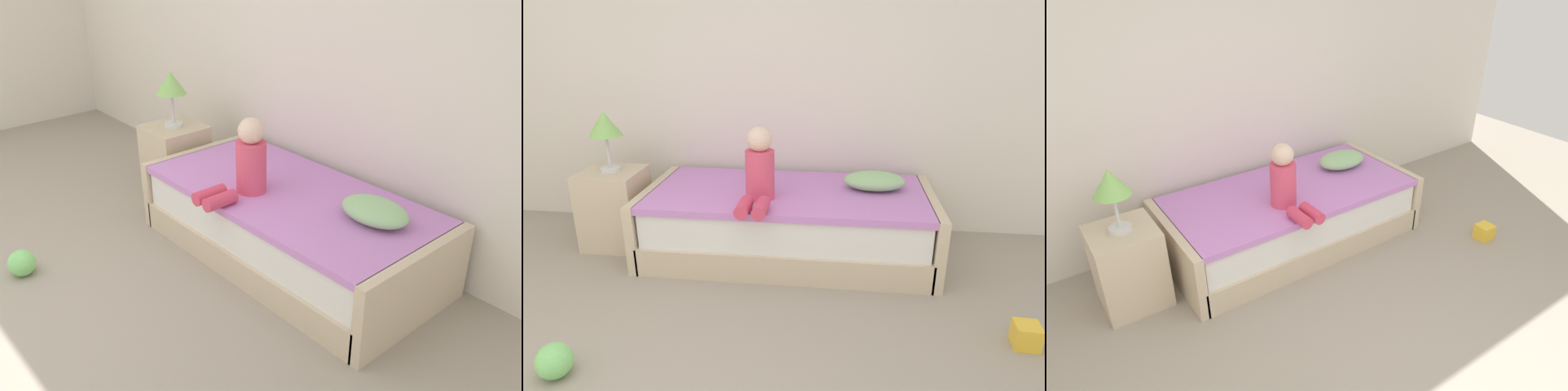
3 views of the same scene
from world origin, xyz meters
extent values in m
cube|color=silver|center=(0.00, 2.60, 1.45)|extent=(7.20, 0.10, 2.90)
cube|color=beige|center=(0.43, 2.00, 0.10)|extent=(2.00, 1.00, 0.20)
cube|color=white|center=(0.43, 2.00, 0.33)|extent=(1.94, 0.94, 0.25)
cube|color=#C67FD1|center=(0.43, 2.00, 0.47)|extent=(1.98, 0.98, 0.05)
cube|color=beige|center=(-0.59, 2.00, 0.25)|extent=(0.07, 1.00, 0.50)
cube|color=beige|center=(1.45, 2.00, 0.25)|extent=(0.07, 1.00, 0.50)
cube|color=beige|center=(-0.92, 1.99, 0.30)|extent=(0.44, 0.44, 0.60)
cylinder|color=silver|center=(-0.92, 1.99, 0.61)|extent=(0.15, 0.15, 0.03)
cylinder|color=silver|center=(-0.92, 1.99, 0.75)|extent=(0.02, 0.02, 0.24)
cone|color=#8CCC66|center=(-0.92, 1.99, 0.96)|extent=(0.24, 0.24, 0.18)
cylinder|color=#E04C6B|center=(0.26, 1.82, 0.67)|extent=(0.20, 0.20, 0.34)
sphere|color=beige|center=(0.26, 1.82, 0.92)|extent=(0.17, 0.17, 0.17)
cylinder|color=#D83F60|center=(0.20, 1.52, 0.55)|extent=(0.09, 0.22, 0.09)
cylinder|color=#D83F60|center=(0.31, 1.52, 0.55)|extent=(0.09, 0.22, 0.09)
ellipsoid|color=#99CC8C|center=(1.05, 2.10, 0.56)|extent=(0.44, 0.30, 0.13)
sphere|color=#7FD872|center=(-0.55, 0.53, 0.09)|extent=(0.18, 0.18, 0.18)
camera|label=1|loc=(2.85, -0.37, 2.13)|focal=39.29mm
camera|label=2|loc=(0.78, -1.15, 1.62)|focal=31.71mm
camera|label=3|loc=(-1.40, -0.87, 2.30)|focal=32.14mm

